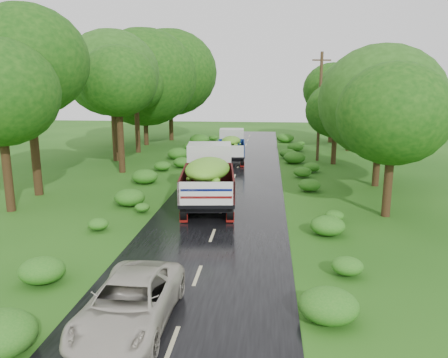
# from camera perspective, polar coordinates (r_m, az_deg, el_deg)

# --- Properties ---
(ground) EXTENTS (120.00, 120.00, 0.00)m
(ground) POSITION_cam_1_polar(r_m,az_deg,el_deg) (15.18, -3.48, -12.51)
(ground) COLOR #19480F
(ground) RESTS_ON ground
(road) EXTENTS (6.50, 80.00, 0.02)m
(road) POSITION_cam_1_polar(r_m,az_deg,el_deg) (19.78, -1.16, -6.41)
(road) COLOR black
(road) RESTS_ON ground
(road_lines) EXTENTS (0.12, 69.60, 0.00)m
(road_lines) POSITION_cam_1_polar(r_m,az_deg,el_deg) (20.72, -0.82, -5.49)
(road_lines) COLOR #BFB78C
(road_lines) RESTS_ON road
(truck_near) EXTENTS (3.27, 7.36, 3.00)m
(truck_near) POSITION_cam_1_polar(r_m,az_deg,el_deg) (23.17, -2.02, 0.72)
(truck_near) COLOR black
(truck_near) RESTS_ON ground
(truck_far) EXTENTS (2.49, 6.10, 2.51)m
(truck_far) POSITION_cam_1_polar(r_m,az_deg,el_deg) (36.30, 0.97, 4.56)
(truck_far) COLOR black
(truck_far) RESTS_ON ground
(car) EXTENTS (2.24, 4.76, 1.32)m
(car) POSITION_cam_1_polar(r_m,az_deg,el_deg) (12.32, -12.21, -15.54)
(car) COLOR #BDB6A8
(car) RESTS_ON road
(utility_pole) EXTENTS (1.53, 0.47, 8.85)m
(utility_pole) POSITION_cam_1_polar(r_m,az_deg,el_deg) (37.15, 12.39, 9.32)
(utility_pole) COLOR #382616
(utility_pole) RESTS_ON ground
(trees_left) EXTENTS (6.43, 32.58, 9.56)m
(trees_left) POSITION_cam_1_polar(r_m,az_deg,el_deg) (39.59, -12.44, 12.88)
(trees_left) COLOR black
(trees_left) RESTS_ON ground
(trees_right) EXTENTS (5.72, 30.90, 7.37)m
(trees_right) POSITION_cam_1_polar(r_m,az_deg,el_deg) (35.89, 16.68, 10.07)
(trees_right) COLOR black
(trees_right) RESTS_ON ground
(shrubs) EXTENTS (11.90, 44.00, 0.70)m
(shrubs) POSITION_cam_1_polar(r_m,az_deg,el_deg) (28.33, 1.04, 0.11)
(shrubs) COLOR #216A19
(shrubs) RESTS_ON ground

